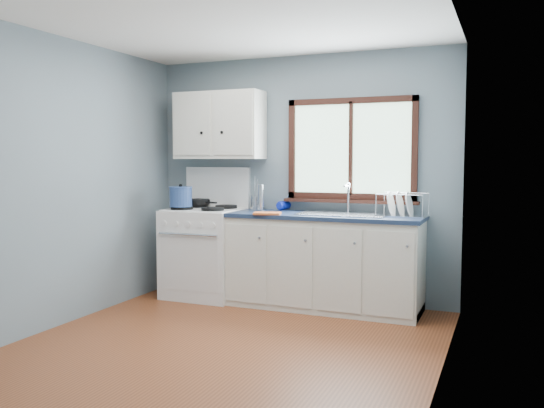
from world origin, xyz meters
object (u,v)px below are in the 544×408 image
at_px(gas_range, 205,250).
at_px(dish_rack, 401,210).
at_px(sink, 343,221).
at_px(thermos, 261,198).
at_px(stockpot, 181,196).
at_px(skillet, 197,202).
at_px(base_cabinets, 324,266).
at_px(utensil_crock, 256,203).

distance_m(gas_range, dish_rack, 2.09).
bearing_deg(sink, thermos, 174.16).
bearing_deg(stockpot, skillet, 89.00).
relative_size(skillet, thermos, 1.63).
relative_size(gas_range, skillet, 3.11).
distance_m(sink, dish_rack, 0.56).
distance_m(stockpot, dish_rack, 2.22).
height_order(sink, thermos, sink).
bearing_deg(gas_range, base_cabinets, 0.82).
bearing_deg(dish_rack, sink, -172.20).
distance_m(sink, thermos, 0.92).
bearing_deg(utensil_crock, stockpot, -149.83).
bearing_deg(utensil_crock, gas_range, -156.60).
bearing_deg(sink, utensil_crock, 168.99).
height_order(sink, utensil_crock, utensil_crock).
xyz_separation_m(base_cabinets, utensil_crock, (-0.82, 0.19, 0.58)).
bearing_deg(sink, dish_rack, 5.36).
distance_m(stockpot, utensil_crock, 0.78).
bearing_deg(base_cabinets, stockpot, -172.48).
bearing_deg(sink, base_cabinets, 179.87).
relative_size(utensil_crock, dish_rack, 0.78).
height_order(gas_range, stockpot, gas_range).
distance_m(skillet, utensil_crock, 0.67).
xyz_separation_m(thermos, dish_rack, (1.43, -0.04, -0.07)).
bearing_deg(dish_rack, thermos, -179.17).
bearing_deg(thermos, gas_range, -169.57).
height_order(base_cabinets, sink, sink).
distance_m(skillet, thermos, 0.77).
relative_size(stockpot, thermos, 1.14).
bearing_deg(dish_rack, skillet, -179.59).
relative_size(base_cabinets, sink, 2.20).
height_order(base_cabinets, stockpot, stockpot).
relative_size(sink, thermos, 3.14).
xyz_separation_m(gas_range, stockpot, (-0.18, -0.18, 0.57)).
relative_size(sink, utensil_crock, 2.38).
distance_m(base_cabinets, stockpot, 1.63).
bearing_deg(base_cabinets, utensil_crock, 166.66).
bearing_deg(stockpot, sink, 6.70).
xyz_separation_m(base_cabinets, skillet, (-1.48, 0.13, 0.58)).
bearing_deg(gas_range, dish_rack, 1.96).
xyz_separation_m(skillet, stockpot, (-0.01, -0.32, 0.08)).
distance_m(base_cabinets, sink, 0.48).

